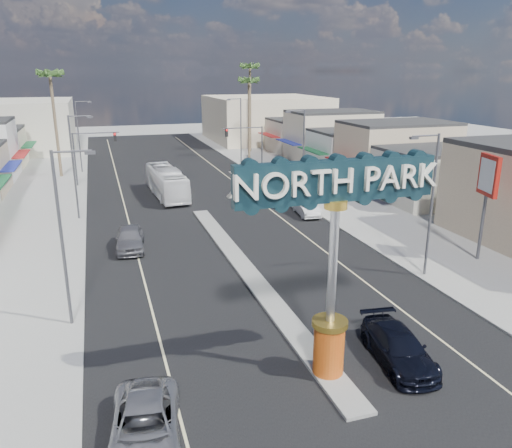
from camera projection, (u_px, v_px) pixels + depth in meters
ground at (198, 210)px, 46.91m from camera, size 160.00×160.00×0.00m
road at (198, 210)px, 46.91m from camera, size 20.00×120.00×0.01m
median_island at (247, 271)px, 32.32m from camera, size 1.30×30.00×0.16m
sidewalk_left at (37, 222)px, 42.81m from camera, size 8.00×120.00×0.12m
sidewalk_right at (333, 198)px, 50.97m from camera, size 8.00×120.00×0.12m
storefront_row_right at (359, 147)px, 64.86m from camera, size 12.00×42.00×6.00m
backdrop_far_left at (7, 126)px, 80.29m from camera, size 20.00×20.00×8.00m
backdrop_far_right at (265, 119)px, 93.12m from camera, size 20.00×20.00×8.00m
gateway_sign at (334, 245)px, 19.66m from camera, size 8.20×1.50×9.15m
traffic_signal_left at (91, 148)px, 55.72m from camera, size 5.09×0.45×6.00m
traffic_signal_right at (248, 141)px, 61.07m from camera, size 5.09×0.45×6.00m
streetlight_l_near at (64, 231)px, 24.17m from camera, size 2.03×0.22×9.00m
streetlight_l_mid at (75, 162)px, 42.38m from camera, size 2.03×0.22×9.00m
streetlight_l_far at (80, 133)px, 62.41m from camera, size 2.03×0.22×9.00m
streetlight_r_near at (430, 199)px, 30.25m from camera, size 2.03×0.22×9.00m
streetlight_r_mid at (302, 151)px, 48.46m from camera, size 2.03×0.22×9.00m
streetlight_r_far at (240, 128)px, 68.49m from camera, size 2.03×0.22×9.00m
palm_left_far at (50, 80)px, 57.95m from camera, size 2.60×2.60×13.10m
palm_right_mid at (249, 85)px, 71.26m from camera, size 2.60×2.60×12.10m
palm_right_far at (250, 72)px, 76.78m from camera, size 2.60×2.60×14.10m
suv_left at (145, 426)px, 17.25m from camera, size 3.10×5.50×1.45m
suv_right at (398, 347)px, 22.16m from camera, size 2.70×5.29×1.47m
car_parked_left at (130, 238)px, 36.29m from camera, size 2.37×5.08×1.68m
car_parked_right at (306, 207)px, 45.09m from camera, size 2.03×4.65×1.49m
city_bus at (167, 182)px, 51.50m from camera, size 3.14×10.89×3.00m
bank_pylon_sign at (488, 181)px, 32.76m from camera, size 0.82×2.24×7.18m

